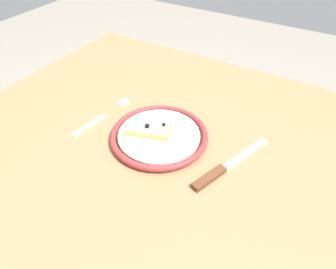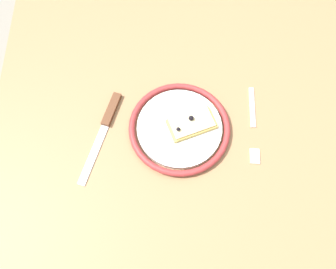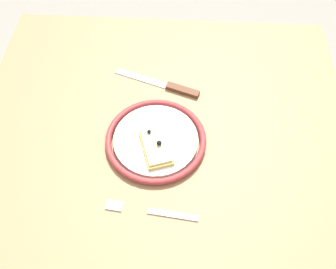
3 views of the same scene
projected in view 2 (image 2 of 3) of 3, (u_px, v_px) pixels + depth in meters
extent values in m
plane|color=gray|center=(181.00, 192.00, 1.43)|extent=(6.00, 6.00, 0.00)
cube|color=#936D47|center=(193.00, 128.00, 0.75)|extent=(0.98, 0.93, 0.04)
cylinder|color=#4C4742|center=(281.00, 72.00, 1.27)|extent=(0.05, 0.05, 0.72)
cylinder|color=#4C4742|center=(75.00, 81.00, 1.25)|extent=(0.05, 0.05, 0.72)
cylinder|color=white|center=(179.00, 128.00, 0.72)|extent=(0.20, 0.20, 0.02)
torus|color=maroon|center=(179.00, 127.00, 0.71)|extent=(0.24, 0.24, 0.01)
cube|color=tan|center=(192.00, 124.00, 0.71)|extent=(0.12, 0.09, 0.01)
cube|color=beige|center=(192.00, 123.00, 0.70)|extent=(0.11, 0.08, 0.01)
sphere|color=black|center=(191.00, 117.00, 0.70)|extent=(0.01, 0.01, 0.01)
sphere|color=black|center=(191.00, 116.00, 0.70)|extent=(0.01, 0.01, 0.01)
sphere|color=black|center=(178.00, 129.00, 0.69)|extent=(0.01, 0.01, 0.01)
cube|color=silver|center=(94.00, 154.00, 0.70)|extent=(0.07, 0.15, 0.00)
cube|color=#59331E|center=(112.00, 109.00, 0.74)|extent=(0.05, 0.09, 0.01)
cube|color=silver|center=(252.00, 107.00, 0.75)|extent=(0.02, 0.11, 0.00)
cube|color=silver|center=(255.00, 156.00, 0.70)|extent=(0.03, 0.04, 0.00)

